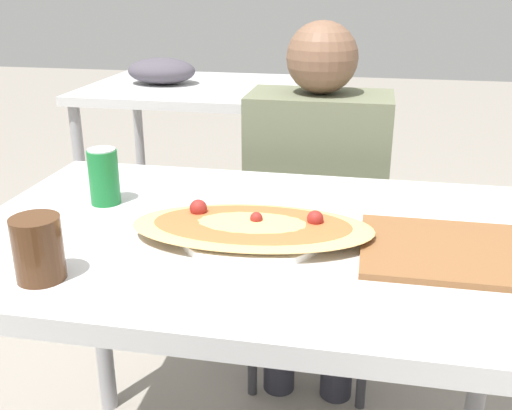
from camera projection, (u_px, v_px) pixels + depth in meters
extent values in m
cube|color=silver|center=(258.00, 241.00, 1.20)|extent=(1.17, 0.76, 0.04)
cylinder|color=#99999E|center=(99.00, 302.00, 1.73)|extent=(0.05, 0.05, 0.73)
cylinder|color=#99999E|center=(485.00, 343.00, 1.54)|extent=(0.05, 0.05, 0.73)
cube|color=#4C4C4C|center=(315.00, 252.00, 1.89)|extent=(0.40, 0.40, 0.04)
cube|color=#4C4C4C|center=(324.00, 163.00, 1.97)|extent=(0.38, 0.03, 0.44)
cylinder|color=#38383D|center=(364.00, 350.00, 1.78)|extent=(0.03, 0.03, 0.41)
cylinder|color=#38383D|center=(252.00, 338.00, 1.85)|extent=(0.03, 0.03, 0.41)
cylinder|color=#38383D|center=(366.00, 294.00, 2.10)|extent=(0.03, 0.03, 0.41)
cylinder|color=#38383D|center=(271.00, 285.00, 2.16)|extent=(0.03, 0.03, 0.41)
cylinder|color=#2D2D38|center=(339.00, 333.00, 1.83)|extent=(0.10, 0.10, 0.45)
cylinder|color=#2D2D38|center=(280.00, 327.00, 1.87)|extent=(0.10, 0.10, 0.45)
cube|color=#60664C|center=(318.00, 176.00, 1.77)|extent=(0.41, 0.24, 0.49)
sphere|color=brown|center=(322.00, 57.00, 1.64)|extent=(0.20, 0.20, 0.20)
cylinder|color=white|center=(252.00, 235.00, 1.16)|extent=(0.28, 0.28, 0.01)
ellipsoid|color=#E0AD66|center=(252.00, 227.00, 1.15)|extent=(0.49, 0.27, 0.02)
ellipsoid|color=#D16033|center=(252.00, 224.00, 1.15)|extent=(0.40, 0.22, 0.01)
sphere|color=maroon|center=(315.00, 219.00, 1.15)|extent=(0.03, 0.03, 0.03)
sphere|color=maroon|center=(198.00, 209.00, 1.20)|extent=(0.04, 0.04, 0.04)
sphere|color=maroon|center=(259.00, 218.00, 1.16)|extent=(0.02, 0.02, 0.02)
cylinder|color=#197233|center=(104.00, 177.00, 1.32)|extent=(0.07, 0.07, 0.12)
cylinder|color=silver|center=(101.00, 150.00, 1.30)|extent=(0.06, 0.06, 0.00)
cylinder|color=#4C2D19|center=(38.00, 249.00, 0.99)|extent=(0.08, 0.08, 0.11)
cube|color=brown|center=(487.00, 254.00, 1.08)|extent=(0.45, 0.27, 0.01)
cube|color=silver|center=(207.00, 90.00, 2.79)|extent=(1.10, 0.80, 0.04)
ellipsoid|color=#4C4751|center=(162.00, 71.00, 2.80)|extent=(0.32, 0.24, 0.12)
cylinder|color=#99999E|center=(82.00, 186.00, 2.69)|extent=(0.05, 0.05, 0.73)
cylinder|color=#99999E|center=(303.00, 200.00, 2.52)|extent=(0.05, 0.05, 0.73)
cylinder|color=#99999E|center=(140.00, 145.00, 3.34)|extent=(0.05, 0.05, 0.73)
cylinder|color=#99999E|center=(319.00, 155.00, 3.16)|extent=(0.05, 0.05, 0.73)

